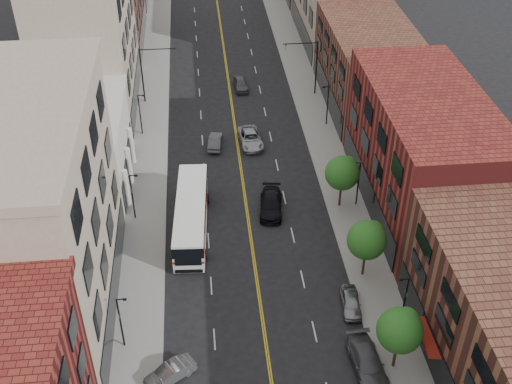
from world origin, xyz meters
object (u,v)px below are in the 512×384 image
object	(u,v)px
city_bus	(191,214)
car_angle_b	(170,373)
car_lane_behind	(215,141)
car_parked_far	(351,303)
car_lane_b	(250,138)
car_parked_mid	(367,363)
car_lane_a	(271,204)
car_lane_c	(241,84)

from	to	relation	value
city_bus	car_angle_b	xyz separation A→B (m)	(-1.92, -17.24, -1.25)
car_lane_behind	car_parked_far	bearing A→B (deg)	118.54
city_bus	car_lane_b	distance (m)	16.45
city_bus	car_parked_mid	distance (m)	21.97
car_angle_b	car_parked_mid	size ratio (longest dim) A/B	0.73
car_angle_b	car_lane_a	xyz separation A→B (m)	(9.79, 19.43, 0.13)
car_parked_far	car_lane_c	distance (m)	40.71
car_lane_a	car_lane_behind	bearing A→B (deg)	119.11
car_parked_mid	car_lane_c	distance (m)	46.92
car_lane_a	car_lane_c	distance (m)	26.52
car_parked_far	car_lane_a	xyz separation A→B (m)	(-5.01, 13.77, 0.13)
city_bus	car_parked_mid	world-z (taller)	city_bus
car_lane_behind	car_lane_a	bearing A→B (deg)	119.36
car_lane_behind	car_lane_a	xyz separation A→B (m)	(4.94, -12.49, 0.11)
car_parked_mid	car_lane_b	bearing A→B (deg)	95.80
car_angle_b	car_lane_behind	size ratio (longest dim) A/B	0.97
car_parked_far	car_lane_behind	world-z (taller)	car_lane_behind
car_lane_behind	car_lane_a	distance (m)	13.43
car_lane_behind	car_lane_b	bearing A→B (deg)	-169.85
car_parked_mid	car_lane_b	size ratio (longest dim) A/B	1.01
car_lane_behind	car_lane_b	distance (m)	4.05
car_lane_behind	car_lane_a	size ratio (longest dim) A/B	0.76
city_bus	car_parked_far	bearing A→B (deg)	-38.53
city_bus	car_parked_mid	xyz separation A→B (m)	(12.72, -17.87, -1.11)
city_bus	car_lane_a	distance (m)	8.24
car_parked_mid	car_lane_behind	size ratio (longest dim) A/B	1.33
car_lane_c	car_lane_b	bearing A→B (deg)	-94.15
car_angle_b	car_lane_b	world-z (taller)	car_lane_b
car_lane_a	car_lane_c	bearing A→B (deg)	99.46
car_lane_behind	car_lane_c	bearing A→B (deg)	-98.31
car_parked_mid	car_lane_b	distance (m)	33.22
car_parked_mid	car_lane_a	world-z (taller)	car_parked_mid
car_parked_mid	car_lane_c	world-z (taller)	car_parked_mid
city_bus	car_lane_a	world-z (taller)	city_bus
city_bus	car_lane_b	size ratio (longest dim) A/B	2.40
city_bus	car_lane_b	xyz separation A→B (m)	(6.98, 14.85, -1.15)
city_bus	car_lane_c	world-z (taller)	city_bus
car_angle_b	car_lane_behind	xyz separation A→B (m)	(4.85, 31.92, 0.02)
city_bus	car_parked_far	distance (m)	17.37
car_parked_far	car_lane_a	bearing A→B (deg)	114.98
city_bus	car_parked_mid	size ratio (longest dim) A/B	2.37
car_parked_mid	car_lane_a	bearing A→B (deg)	99.44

